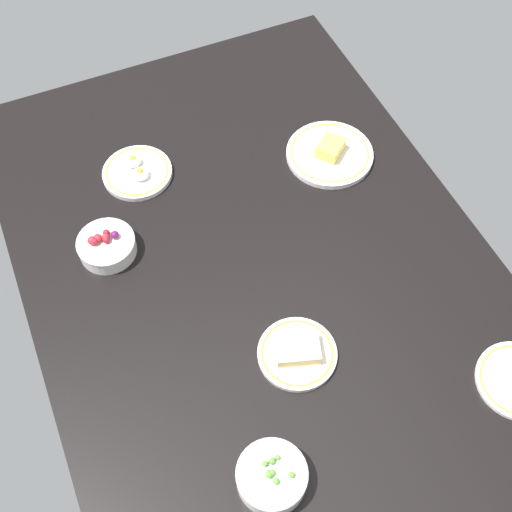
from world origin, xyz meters
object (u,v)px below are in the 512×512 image
object	(u,v)px
bowl_berries	(107,245)
bowl_peas	(272,476)
plate_sandwich	(297,352)
plate_cheese	(330,153)
plate_eggs	(137,172)

from	to	relation	value
bowl_berries	bowl_peas	size ratio (longest dim) A/B	1.00
bowl_peas	plate_sandwich	distance (cm)	27.19
plate_cheese	plate_eggs	size ratio (longest dim) A/B	1.28
plate_eggs	bowl_peas	bearing A→B (deg)	179.81
bowl_peas	plate_sandwich	bearing A→B (deg)	-36.10
bowl_berries	plate_sandwich	size ratio (longest dim) A/B	0.80
bowl_berries	plate_eggs	distance (cm)	24.30
bowl_berries	plate_sandwich	bearing A→B (deg)	-145.15
plate_cheese	plate_sandwich	size ratio (longest dim) A/B	1.32
bowl_berries	plate_cheese	bearing A→B (deg)	-84.75
plate_sandwich	plate_eggs	bearing A→B (deg)	14.14
bowl_berries	bowl_peas	world-z (taller)	bowl_peas
plate_eggs	bowl_peas	world-z (taller)	bowl_peas
bowl_berries	plate_cheese	size ratio (longest dim) A/B	0.61
plate_cheese	bowl_peas	bearing A→B (deg)	145.32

